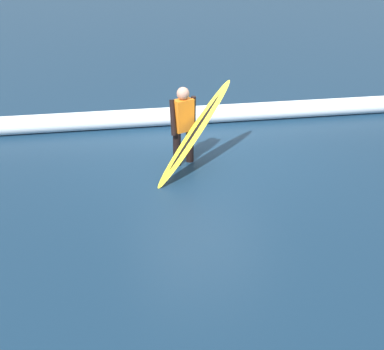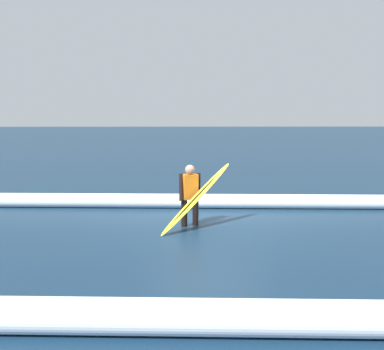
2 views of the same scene
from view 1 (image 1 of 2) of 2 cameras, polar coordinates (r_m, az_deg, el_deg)
ground_plane at (r=9.80m, az=1.07°, el=2.56°), size 156.57×156.57×0.00m
surfer at (r=9.04m, az=-0.98°, el=5.87°), size 0.49×0.36×1.40m
surfboard at (r=8.79m, az=0.36°, el=4.78°), size 1.69×1.40×1.43m
wave_crest_foreground at (r=11.09m, az=-9.39°, el=6.01°), size 15.16×1.10×0.39m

